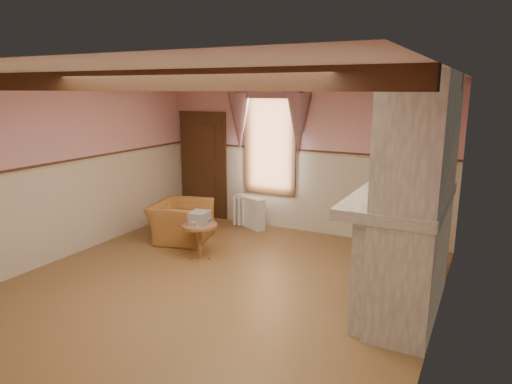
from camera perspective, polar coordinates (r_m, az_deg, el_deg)
The scene contains 25 objects.
floor at distance 6.28m, azimuth -5.39°, elevation -11.94°, with size 5.50×6.00×0.01m, color brown.
ceiling at distance 5.71m, azimuth -6.00°, elevation 14.51°, with size 5.50×6.00×0.01m, color silver.
wall_back at distance 8.47m, azimuth 5.51°, elevation 4.44°, with size 5.50×0.02×2.80m, color #C7898F.
wall_left at distance 7.67m, azimuth -23.17°, elevation 2.59°, with size 0.02×6.00×2.80m, color #C7898F.
wall_right at distance 4.94m, azimuth 22.16°, elevation -2.51°, with size 0.02×6.00×2.80m, color #C7898F.
wainscot at distance 6.01m, azimuth -5.54°, elevation -5.43°, with size 5.50×6.00×1.50m, color #C1B09B, non-canonical shape.
chair_rail at distance 5.82m, azimuth -5.70°, elevation 1.60°, with size 5.50×6.00×0.08m, color black, non-canonical shape.
firebox at distance 5.90m, azimuth 14.65°, elevation -9.25°, with size 0.20×0.95×0.90m, color black.
armchair at distance 8.17m, azimuth -9.36°, elevation -3.63°, with size 1.03×0.90×0.67m, color #9E662D.
side_table at distance 7.29m, azimuth -7.02°, elevation -6.10°, with size 0.56×0.56×0.55m, color brown.
book_stack at distance 7.19m, azimuth -7.05°, elevation -3.22°, with size 0.26×0.32×0.20m, color #B7AD8C.
radiator at distance 8.80m, azimuth -0.79°, elevation -2.51°, with size 0.70×0.18×0.60m, color silver.
bowl at distance 5.53m, azimuth 17.63°, elevation 0.12°, with size 0.38×0.38×0.09m, color brown.
mantel_clock at distance 6.08m, azimuth 18.64°, elevation 1.67°, with size 0.14×0.24×0.20m, color black.
oil_lamp at distance 5.94m, azimuth 18.45°, elevation 1.82°, with size 0.11×0.11×0.28m, color gold.
candle_red at distance 4.84m, azimuth 16.16°, elevation -1.13°, with size 0.06×0.06×0.16m, color #B3161C.
jar_yellow at distance 5.36m, azimuth 17.31°, elevation -0.10°, with size 0.06×0.06×0.12m, color gold.
fireplace at distance 5.55m, azimuth 19.47°, elevation -0.67°, with size 0.85×2.00×2.80m, color gray.
mantel at distance 5.59m, azimuth 17.62°, elevation -0.88°, with size 1.05×2.05×0.12m, color gray.
overmantel_mirror at distance 5.51m, azimuth 16.15°, elevation 5.50°, with size 0.06×1.44×1.04m, color silver.
door at distance 9.45m, azimuth -6.57°, elevation 3.14°, with size 1.10×0.10×2.10m, color black.
window at distance 8.65m, azimuth 1.76°, elevation 6.34°, with size 1.06×0.08×2.02m, color white.
window_drapes at distance 8.52m, azimuth 1.52°, elevation 10.29°, with size 1.30×0.14×1.40m, color gray.
ceiling_beam_front at distance 4.75m, azimuth -14.18°, elevation 13.35°, with size 5.50×0.18×0.20m, color black.
ceiling_beam_back at distance 6.74m, azimuth -0.20°, elevation 13.46°, with size 5.50×0.18×0.20m, color black.
Camera 1 is at (3.14, -4.77, 2.62)m, focal length 32.00 mm.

